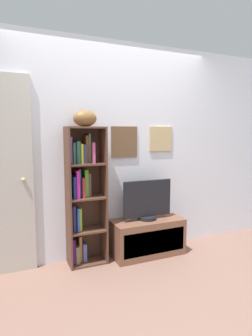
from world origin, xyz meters
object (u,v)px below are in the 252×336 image
at_px(football, 85,118).
at_px(television, 147,201).
at_px(tv_stand, 147,237).
at_px(bookshelf, 82,194).

relative_size(football, television, 0.42).
height_order(football, tv_stand, football).
height_order(bookshelf, tv_stand, bookshelf).
xyz_separation_m(bookshelf, television, (0.78, -0.10, -0.13)).
bearing_deg(football, bookshelf, 140.98).
height_order(tv_stand, television, television).
xyz_separation_m(football, tv_stand, (0.74, -0.07, -1.42)).
height_order(bookshelf, football, football).
relative_size(football, tv_stand, 0.29).
distance_m(football, television, 1.22).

